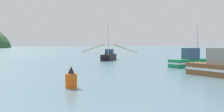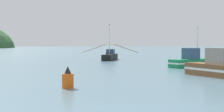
{
  "view_description": "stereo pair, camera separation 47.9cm",
  "coord_description": "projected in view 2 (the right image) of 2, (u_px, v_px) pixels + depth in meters",
  "views": [
    {
      "loc": [
        -2.79,
        -9.38,
        2.98
      ],
      "look_at": [
        8.91,
        26.85,
        1.4
      ],
      "focal_mm": 48.29,
      "sensor_mm": 36.0,
      "label": 1
    },
    {
      "loc": [
        -2.33,
        -9.53,
        2.98
      ],
      "look_at": [
        8.91,
        26.85,
        1.4
      ],
      "focal_mm": 48.29,
      "sensor_mm": 36.0,
      "label": 2
    }
  ],
  "objects": [
    {
      "name": "fishing_boat_green",
      "position": [
        193.0,
        61.0,
        38.17
      ],
      "size": [
        7.15,
        3.41,
        5.17
      ],
      "rotation": [
        0.0,
        0.0,
        0.24
      ],
      "color": "#197A47",
      "rests_on": "ground"
    },
    {
      "name": "channel_buoy",
      "position": [
        68.0,
        79.0,
        20.11
      ],
      "size": [
        0.78,
        0.78,
        1.47
      ],
      "color": "#E55914",
      "rests_on": "ground"
    },
    {
      "name": "fishing_boat_black",
      "position": [
        110.0,
        56.0,
        54.51
      ],
      "size": [
        9.12,
        7.34,
        6.48
      ],
      "rotation": [
        0.0,
        0.0,
        4.23
      ],
      "color": "black",
      "rests_on": "ground"
    },
    {
      "name": "fishing_boat_brown",
      "position": [
        224.0,
        68.0,
        26.14
      ],
      "size": [
        3.39,
        8.48,
        6.98
      ],
      "rotation": [
        0.0,
        0.0,
        4.9
      ],
      "color": "brown",
      "rests_on": "ground"
    }
  ]
}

